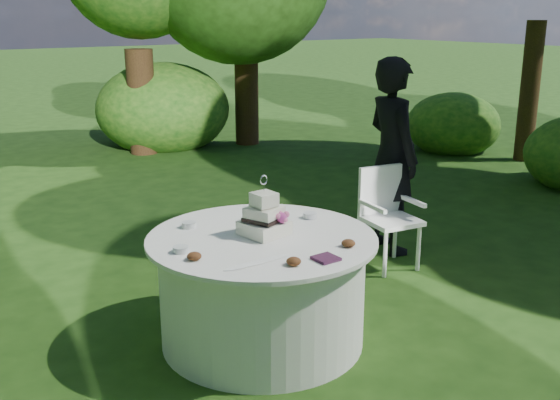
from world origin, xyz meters
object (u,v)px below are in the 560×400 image
object	(u,v)px
table	(262,289)
cake	(265,219)
guest	(392,156)
chair	(387,210)
napkins	(326,258)

from	to	relation	value
table	cake	size ratio (longest dim) A/B	3.76
guest	table	world-z (taller)	guest
cake	chair	size ratio (longest dim) A/B	0.46
cake	chair	distance (m)	1.80
chair	napkins	bearing A→B (deg)	-145.38
napkins	guest	bearing A→B (deg)	35.72
table	guest	bearing A→B (deg)	22.00
napkins	chair	size ratio (longest dim) A/B	0.16
guest	cake	bearing A→B (deg)	124.31
cake	chair	xyz separation A→B (m)	(1.68, 0.53, -0.36)
table	cake	bearing A→B (deg)	25.49
napkins	table	world-z (taller)	napkins
guest	chair	xyz separation A→B (m)	(-0.31, -0.27, -0.40)
guest	chair	world-z (taller)	guest
napkins	chair	distance (m)	2.01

